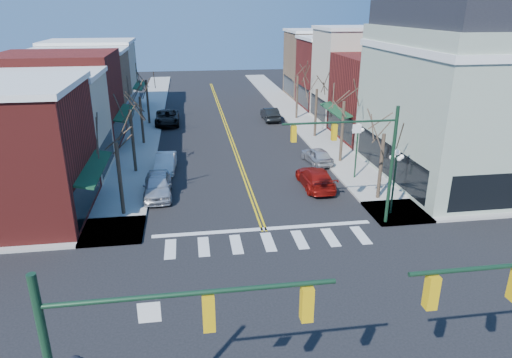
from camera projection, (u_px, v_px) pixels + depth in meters
name	position (u px, v px, depth m)	size (l,w,h in m)	color
ground	(293.00, 310.00, 19.72)	(160.00, 160.00, 0.00)	black
sidewalk_left	(133.00, 168.00, 36.97)	(3.50, 70.00, 0.15)	#9E9B93
sidewalk_right	(340.00, 158.00, 39.41)	(3.50, 70.00, 0.15)	#9E9B93
bldg_left_stucco_a	(35.00, 128.00, 34.27)	(10.00, 7.00, 7.50)	#B7AE97
bldg_left_brick_b	(61.00, 101.00, 41.49)	(10.00, 9.00, 8.50)	maroon
bldg_left_tan	(80.00, 90.00, 49.24)	(10.00, 7.50, 7.80)	#8D6C4E
bldg_left_stucco_b	(93.00, 77.00, 56.34)	(10.00, 8.00, 8.20)	#B7AE97
bldg_right_brick_a	(391.00, 98.00, 44.27)	(10.00, 8.50, 8.00)	maroon
bldg_right_stucco	(363.00, 76.00, 51.08)	(10.00, 7.00, 10.00)	#B7AE97
bldg_right_brick_b	(341.00, 74.00, 58.29)	(10.00, 8.00, 8.50)	maroon
bldg_right_tan	(323.00, 64.00, 65.59)	(10.00, 8.00, 9.00)	#8D6C4E
victorian_corner	(473.00, 90.00, 33.07)	(12.25, 14.25, 13.30)	#9BAA94
traffic_mast_far_right	(362.00, 151.00, 25.67)	(6.60, 0.28, 7.20)	#14331E
lamppost_corner	(395.00, 171.00, 27.67)	(0.36, 0.36, 4.33)	#14331E
lamppost_midblock	(357.00, 142.00, 33.68)	(0.36, 0.36, 4.33)	#14331E
tree_left_a	(120.00, 180.00, 27.88)	(0.24, 0.24, 4.76)	#382B21
tree_left_b	(133.00, 142.00, 35.23)	(0.24, 0.24, 5.04)	#382B21
tree_left_c	(142.00, 121.00, 42.71)	(0.24, 0.24, 4.55)	#382B21
tree_left_d	(148.00, 102.00, 50.05)	(0.24, 0.24, 4.90)	#382B21
tree_right_a	(381.00, 167.00, 30.24)	(0.24, 0.24, 4.62)	#382B21
tree_right_b	(342.00, 133.00, 37.54)	(0.24, 0.24, 5.18)	#382B21
tree_right_c	(316.00, 114.00, 45.00)	(0.24, 0.24, 4.83)	#382B21
tree_right_d	(297.00, 98.00, 52.37)	(0.24, 0.24, 4.97)	#382B21
car_left_near	(158.00, 185.00, 31.34)	(1.90, 4.72, 1.61)	silver
car_left_mid	(166.00, 163.00, 36.22)	(1.48, 4.23, 1.39)	silver
car_left_far	(167.00, 118.00, 50.53)	(2.57, 5.58, 1.55)	black
car_right_near	(316.00, 178.00, 32.91)	(2.04, 5.01, 1.46)	maroon
car_right_mid	(317.00, 155.00, 38.05)	(1.60, 3.97, 1.35)	silver
car_right_far	(270.00, 114.00, 52.40)	(1.56, 4.48, 1.48)	black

